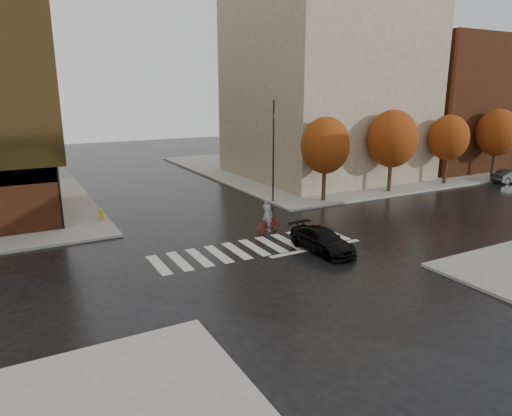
# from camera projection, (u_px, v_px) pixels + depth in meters

# --- Properties ---
(ground) EXTENTS (120.00, 120.00, 0.00)m
(ground) POSITION_uv_depth(u_px,v_px,m) (258.00, 250.00, 25.22)
(ground) COLOR black
(ground) RESTS_ON ground
(sidewalk_ne) EXTENTS (30.00, 30.00, 0.15)m
(sidewalk_ne) POSITION_uv_depth(u_px,v_px,m) (329.00, 166.00, 52.81)
(sidewalk_ne) COLOR gray
(sidewalk_ne) RESTS_ON ground
(crosswalk) EXTENTS (12.00, 3.00, 0.01)m
(crosswalk) POSITION_uv_depth(u_px,v_px,m) (254.00, 247.00, 25.64)
(crosswalk) COLOR silver
(crosswalk) RESTS_ON ground
(building_ne_tan) EXTENTS (16.00, 16.00, 18.00)m
(building_ne_tan) POSITION_uv_depth(u_px,v_px,m) (325.00, 84.00, 45.27)
(building_ne_tan) COLOR gray
(building_ne_tan) RESTS_ON sidewalk_ne
(building_ne_brick) EXTENTS (14.00, 14.00, 14.00)m
(building_ne_brick) POSITION_uv_depth(u_px,v_px,m) (442.00, 103.00, 52.38)
(building_ne_brick) COLOR #612D17
(building_ne_brick) RESTS_ON sidewalk_ne
(tree_ne_a) EXTENTS (3.80, 3.80, 6.50)m
(tree_ne_a) POSITION_uv_depth(u_px,v_px,m) (325.00, 146.00, 35.04)
(tree_ne_a) COLOR #311C16
(tree_ne_a) RESTS_ON sidewalk_ne
(tree_ne_b) EXTENTS (4.20, 4.20, 6.89)m
(tree_ne_b) POSITION_uv_depth(u_px,v_px,m) (392.00, 139.00, 38.26)
(tree_ne_b) COLOR #311C16
(tree_ne_b) RESTS_ON sidewalk_ne
(tree_ne_c) EXTENTS (3.60, 3.60, 6.31)m
(tree_ne_c) POSITION_uv_depth(u_px,v_px,m) (449.00, 138.00, 41.59)
(tree_ne_c) COLOR #311C16
(tree_ne_c) RESTS_ON sidewalk_ne
(tree_ne_d) EXTENTS (4.00, 4.00, 6.70)m
(tree_ne_d) POSITION_uv_depth(u_px,v_px,m) (497.00, 133.00, 44.81)
(tree_ne_d) COLOR #311C16
(tree_ne_d) RESTS_ON sidewalk_ne
(sedan) EXTENTS (2.06, 4.46, 1.26)m
(sedan) POSITION_uv_depth(u_px,v_px,m) (322.00, 240.00, 24.92)
(sedan) COLOR black
(sedan) RESTS_ON ground
(cyclist) EXTENTS (2.10, 1.19, 2.26)m
(cyclist) POSITION_uv_depth(u_px,v_px,m) (268.00, 221.00, 28.10)
(cyclist) COLOR maroon
(cyclist) RESTS_ON ground
(traffic_light_nw) EXTENTS (0.19, 0.17, 6.56)m
(traffic_light_nw) POSITION_uv_depth(u_px,v_px,m) (57.00, 171.00, 27.70)
(traffic_light_nw) COLOR black
(traffic_light_nw) RESTS_ON sidewalk_nw
(traffic_light_ne) EXTENTS (0.22, 0.24, 7.73)m
(traffic_light_ne) POSITION_uv_depth(u_px,v_px,m) (273.00, 144.00, 34.64)
(traffic_light_ne) COLOR black
(traffic_light_ne) RESTS_ON sidewalk_ne
(fire_hydrant) EXTENTS (0.26, 0.26, 0.74)m
(fire_hydrant) POSITION_uv_depth(u_px,v_px,m) (101.00, 214.00, 30.50)
(fire_hydrant) COLOR #B8B30A
(fire_hydrant) RESTS_ON sidewalk_nw
(manhole) EXTENTS (0.79, 0.79, 0.01)m
(manhole) POSITION_uv_depth(u_px,v_px,m) (319.00, 240.00, 26.89)
(manhole) COLOR #49361A
(manhole) RESTS_ON ground
(parked_car) EXTENTS (3.98, 1.89, 1.26)m
(parked_car) POSITION_uv_depth(u_px,v_px,m) (511.00, 176.00, 43.49)
(parked_car) COLOR black
(parked_car) RESTS_ON ground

